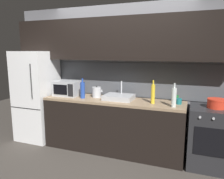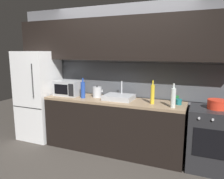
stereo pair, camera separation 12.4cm
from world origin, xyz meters
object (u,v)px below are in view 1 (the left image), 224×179
(oven_range, at_px, (210,137))
(wine_bottle_blue, at_px, (83,90))
(kettle, at_px, (97,92))
(refrigerator, at_px, (37,96))
(wine_bottle_clear, at_px, (174,97))
(mug_green, at_px, (176,99))
(mug_teal, at_px, (179,101))
(microwave, at_px, (67,88))
(cooking_pot, at_px, (217,103))
(wine_bottle_yellow, at_px, (153,94))

(oven_range, height_order, wine_bottle_blue, wine_bottle_blue)
(kettle, height_order, wine_bottle_blue, wine_bottle_blue)
(wine_bottle_blue, bearing_deg, refrigerator, 175.32)
(kettle, relative_size, wine_bottle_clear, 0.59)
(wine_bottle_clear, relative_size, mug_green, 3.31)
(mug_teal, bearing_deg, refrigerator, -178.78)
(oven_range, bearing_deg, wine_bottle_blue, -177.64)
(microwave, height_order, cooking_pot, microwave)
(oven_range, xyz_separation_m, kettle, (-1.85, 0.07, 0.54))
(microwave, bearing_deg, mug_teal, 1.11)
(microwave, height_order, wine_bottle_blue, wine_bottle_blue)
(refrigerator, height_order, mug_green, refrigerator)
(oven_range, distance_m, kettle, 1.93)
(refrigerator, xyz_separation_m, mug_teal, (2.63, 0.06, 0.09))
(wine_bottle_clear, bearing_deg, microwave, 174.69)
(refrigerator, xyz_separation_m, wine_bottle_blue, (1.05, -0.09, 0.19))
(wine_bottle_blue, xyz_separation_m, mug_teal, (1.58, 0.14, -0.10))
(wine_bottle_clear, height_order, wine_bottle_blue, wine_bottle_clear)
(cooking_pot, bearing_deg, mug_teal, 173.85)
(wine_bottle_yellow, distance_m, mug_green, 0.41)
(mug_green, bearing_deg, cooking_pot, -18.44)
(oven_range, distance_m, mug_green, 0.75)
(microwave, xyz_separation_m, kettle, (0.56, 0.05, -0.04))
(oven_range, distance_m, wine_bottle_clear, 0.81)
(wine_bottle_clear, xyz_separation_m, cooking_pot, (0.58, 0.16, -0.08))
(refrigerator, bearing_deg, cooking_pot, 0.00)
(cooking_pot, bearing_deg, microwave, 179.58)
(wine_bottle_blue, distance_m, mug_green, 1.55)
(wine_bottle_blue, relative_size, cooking_pot, 1.35)
(wine_bottle_yellow, relative_size, wine_bottle_blue, 1.05)
(wine_bottle_blue, height_order, cooking_pot, wine_bottle_blue)
(wine_bottle_yellow, height_order, cooking_pot, wine_bottle_yellow)
(wine_bottle_clear, bearing_deg, refrigerator, 176.50)
(microwave, relative_size, wine_bottle_clear, 1.31)
(microwave, xyz_separation_m, mug_teal, (1.95, 0.04, -0.09))
(refrigerator, xyz_separation_m, kettle, (1.24, 0.07, 0.14))
(kettle, distance_m, wine_bottle_yellow, 1.01)
(microwave, xyz_separation_m, wine_bottle_yellow, (1.57, -0.06, 0.02))
(wine_bottle_blue, distance_m, mug_teal, 1.59)
(microwave, distance_m, wine_bottle_yellow, 1.57)
(wine_bottle_yellow, distance_m, wine_bottle_blue, 1.20)
(wine_bottle_clear, bearing_deg, wine_bottle_blue, 177.31)
(oven_range, height_order, kettle, kettle)
(refrigerator, distance_m, wine_bottle_clear, 2.58)
(refrigerator, relative_size, cooking_pot, 6.62)
(refrigerator, height_order, wine_bottle_blue, refrigerator)
(oven_range, bearing_deg, wine_bottle_yellow, -177.14)
(mug_green, distance_m, mug_teal, 0.15)
(wine_bottle_yellow, relative_size, mug_teal, 4.15)
(kettle, distance_m, wine_bottle_blue, 0.25)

